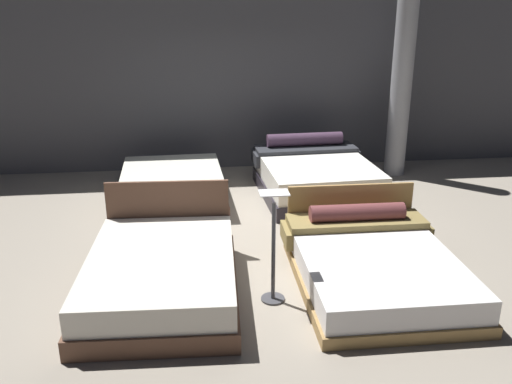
# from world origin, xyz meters

# --- Properties ---
(ground_plane) EXTENTS (18.00, 18.00, 0.02)m
(ground_plane) POSITION_xyz_m (0.00, 0.00, -0.01)
(ground_plane) COLOR gray
(showroom_back_wall) EXTENTS (18.00, 0.06, 3.50)m
(showroom_back_wall) POSITION_xyz_m (0.00, 3.07, 1.75)
(showroom_back_wall) COLOR #47474C
(showroom_back_wall) RESTS_ON ground_plane
(bed_0) EXTENTS (1.59, 2.15, 0.90)m
(bed_0) POSITION_xyz_m (-1.11, -1.41, 0.24)
(bed_0) COLOR brown
(bed_0) RESTS_ON ground_plane
(bed_1) EXTENTS (1.73, 2.16, 0.78)m
(bed_1) POSITION_xyz_m (1.12, -1.39, 0.21)
(bed_1) COLOR #9A7745
(bed_1) RESTS_ON ground_plane
(bed_2) EXTENTS (1.61, 2.01, 0.45)m
(bed_2) POSITION_xyz_m (-1.08, 1.40, 0.22)
(bed_2) COLOR brown
(bed_2) RESTS_ON ground_plane
(bed_3) EXTENTS (1.79, 2.08, 0.82)m
(bed_3) POSITION_xyz_m (1.11, 1.39, 0.29)
(bed_3) COLOR black
(bed_3) RESTS_ON ground_plane
(price_sign) EXTENTS (0.28, 0.24, 1.15)m
(price_sign) POSITION_xyz_m (0.00, -1.64, 0.45)
(price_sign) COLOR #3F3F44
(price_sign) RESTS_ON ground_plane
(support_pillar) EXTENTS (0.35, 0.35, 3.50)m
(support_pillar) POSITION_xyz_m (2.73, 2.32, 1.75)
(support_pillar) COLOR #99999E
(support_pillar) RESTS_ON ground_plane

